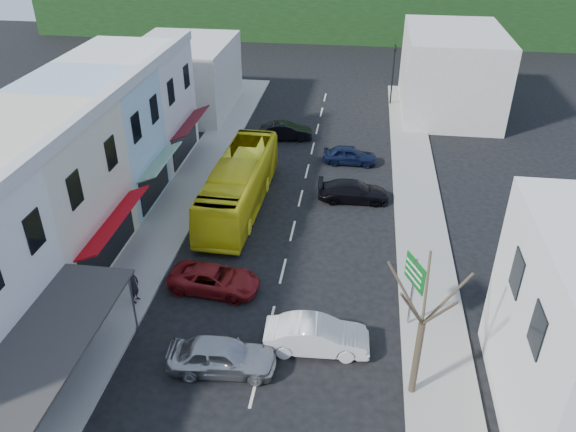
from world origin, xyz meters
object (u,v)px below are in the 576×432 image
object	(u,v)px
bus	(239,185)
pedestrian_left	(134,287)
traffic_signal	(393,75)
car_silver	(222,357)
street_tree	(422,324)
car_white	(317,337)
car_red	(214,278)
direction_sign	(412,293)

from	to	relation	value
bus	pedestrian_left	world-z (taller)	bus
bus	traffic_signal	world-z (taller)	traffic_signal
car_silver	street_tree	world-z (taller)	street_tree
pedestrian_left	bus	bearing A→B (deg)	-10.89
car_silver	traffic_signal	distance (m)	34.86
car_white	bus	bearing A→B (deg)	23.58
pedestrian_left	car_red	bearing A→B (deg)	-60.04
direction_sign	pedestrian_left	bearing A→B (deg)	156.84
pedestrian_left	street_tree	xyz separation A→B (m)	(12.99, -3.87, 2.66)
traffic_signal	car_silver	bearing A→B (deg)	67.91
car_white	car_red	distance (m)	6.46
bus	car_red	bearing A→B (deg)	-85.06
pedestrian_left	direction_sign	bearing A→B (deg)	-83.10
pedestrian_left	car_silver	bearing A→B (deg)	-119.13
direction_sign	street_tree	size ratio (longest dim) A/B	0.51
car_silver	street_tree	distance (m)	8.35
car_white	car_red	bearing A→B (deg)	54.42
car_white	traffic_signal	xyz separation A→B (m)	(3.81, 32.22, 2.05)
street_tree	car_white	bearing A→B (deg)	154.12
bus	car_red	xyz separation A→B (m)	(0.49, -8.40, -0.85)
direction_sign	traffic_signal	xyz separation A→B (m)	(-0.25, 30.11, 0.88)
bus	car_red	world-z (taller)	bus
car_white	pedestrian_left	world-z (taller)	pedestrian_left
car_white	car_red	xyz separation A→B (m)	(-5.44, 3.49, 0.00)
traffic_signal	car_white	bearing A→B (deg)	73.79
pedestrian_left	car_white	bearing A→B (deg)	-96.02
pedestrian_left	direction_sign	xyz separation A→B (m)	(13.03, 0.19, 0.87)
car_white	street_tree	world-z (taller)	street_tree
car_silver	car_white	size ratio (longest dim) A/B	1.00
bus	direction_sign	size ratio (longest dim) A/B	3.10
car_white	street_tree	distance (m)	5.36
bus	car_white	distance (m)	13.31
car_white	pedestrian_left	bearing A→B (deg)	74.96
bus	car_white	world-z (taller)	bus
pedestrian_left	direction_sign	size ratio (longest dim) A/B	0.45
bus	car_red	size ratio (longest dim) A/B	2.52
bus	street_tree	bearing A→B (deg)	-52.69
car_red	street_tree	size ratio (longest dim) A/B	0.63
car_silver	street_tree	bearing A→B (deg)	-95.41
pedestrian_left	street_tree	size ratio (longest dim) A/B	0.23
car_silver	direction_sign	xyz separation A→B (m)	(7.85, 3.84, 1.17)
car_silver	car_red	xyz separation A→B (m)	(-1.65, 5.22, 0.00)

